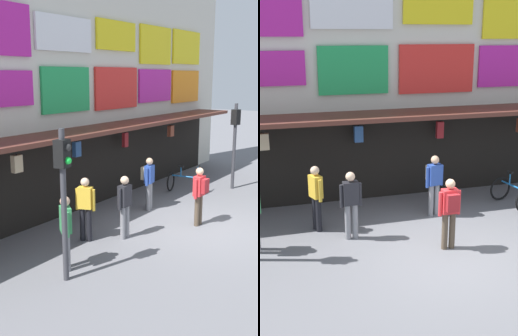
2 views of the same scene
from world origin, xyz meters
TOP-DOWN VIEW (x-y plane):
  - ground_plane at (0.00, 0.00)m, footprint 80.00×80.00m
  - shopfront at (0.01, 4.57)m, footprint 18.00×2.60m
  - bicycle_parked at (2.95, 2.16)m, footprint 0.89×1.26m
  - pedestrian_in_black at (0.13, 0.22)m, footprint 0.53×0.35m
  - pedestrian_in_white at (-2.63, 2.08)m, footprint 0.33×0.50m
  - pedestrian_in_purple at (0.54, 2.20)m, footprint 0.52×0.40m
  - pedestrian_in_green at (-1.89, 1.37)m, footprint 0.53×0.23m

SIDE VIEW (x-z plane):
  - ground_plane at x=0.00m, z-range 0.00..0.00m
  - bicycle_parked at x=2.95m, z-range -0.13..0.92m
  - pedestrian_in_white at x=-2.63m, z-range 0.11..1.79m
  - pedestrian_in_green at x=-1.89m, z-range 0.11..1.79m
  - pedestrian_in_black at x=0.13m, z-range 0.14..1.82m
  - pedestrian_in_purple at x=0.54m, z-range 0.14..1.82m
  - shopfront at x=0.01m, z-range -0.04..7.96m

